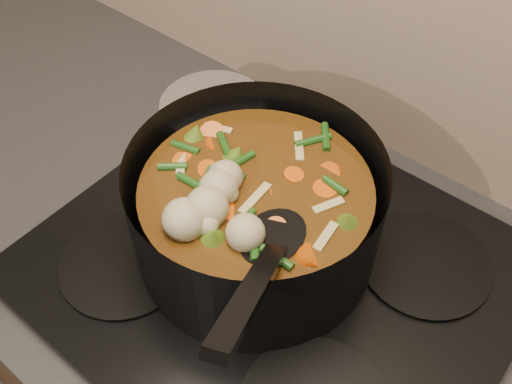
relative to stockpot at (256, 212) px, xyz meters
The scene contains 3 objects.
stovetop 0.09m from the stockpot, 10.19° to the right, with size 0.62×0.54×0.03m.
stockpot is the anchor object (origin of this frame).
saucepan 0.20m from the stockpot, 148.29° to the left, with size 0.16×0.16×0.13m.
Camera 1 is at (0.26, 1.57, 1.58)m, focal length 40.00 mm.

